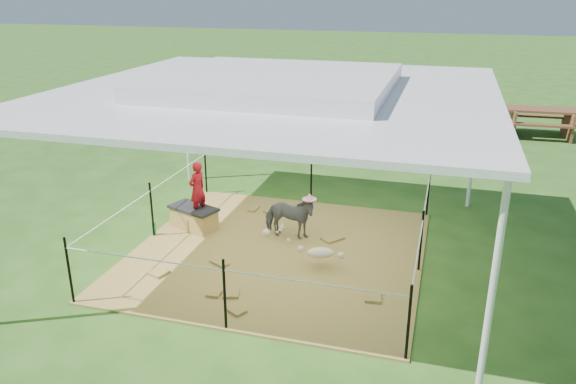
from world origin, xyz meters
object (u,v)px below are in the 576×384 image
(trash_barrel, at_px, (487,143))
(picnic_table_near, at_px, (431,129))
(green_bottle, at_px, (154,229))
(woman, at_px, (197,184))
(distant_person, at_px, (430,121))
(pony, at_px, (289,217))
(straw_bale, at_px, (194,219))
(foal, at_px, (320,251))
(picnic_table_far, at_px, (540,123))

(trash_barrel, relative_size, picnic_table_near, 0.46)
(green_bottle, bearing_deg, woman, 34.70)
(distant_person, bearing_deg, pony, 70.53)
(straw_bale, height_order, pony, pony)
(green_bottle, xyz_separation_m, pony, (2.29, 0.53, 0.27))
(green_bottle, height_order, distant_person, distant_person)
(foal, relative_size, picnic_table_near, 0.55)
(green_bottle, bearing_deg, straw_bale, 39.29)
(green_bottle, xyz_separation_m, picnic_table_near, (4.33, 7.70, 0.24))
(woman, xyz_separation_m, green_bottle, (-0.65, -0.45, -0.74))
(green_bottle, xyz_separation_m, distant_person, (4.27, 8.12, 0.36))
(green_bottle, relative_size, distant_person, 0.23)
(trash_barrel, xyz_separation_m, distant_person, (-1.45, 1.71, 0.08))
(picnic_table_near, relative_size, picnic_table_far, 0.95)
(pony, distance_m, trash_barrel, 6.80)
(picnic_table_far, bearing_deg, picnic_table_near, -155.24)
(pony, bearing_deg, distant_person, -13.49)
(straw_bale, xyz_separation_m, trash_barrel, (5.17, 5.96, 0.21))
(woman, relative_size, green_bottle, 4.32)
(woman, distance_m, green_bottle, 1.08)
(foal, relative_size, picnic_table_far, 0.52)
(straw_bale, relative_size, woman, 0.83)
(green_bottle, bearing_deg, foal, -6.96)
(woman, height_order, pony, woman)
(trash_barrel, relative_size, distant_person, 0.83)
(foal, xyz_separation_m, picnic_table_near, (1.29, 8.07, 0.07))
(straw_bale, bearing_deg, pony, 2.72)
(foal, xyz_separation_m, trash_barrel, (2.68, 6.78, 0.11))
(green_bottle, bearing_deg, trash_barrel, 48.25)
(straw_bale, relative_size, distant_person, 0.81)
(foal, bearing_deg, green_bottle, 156.42)
(pony, distance_m, distant_person, 7.84)
(picnic_table_near, height_order, picnic_table_far, picnic_table_far)
(foal, relative_size, distant_person, 1.01)
(green_bottle, relative_size, picnic_table_far, 0.12)
(picnic_table_far, distance_m, distant_person, 3.19)
(foal, bearing_deg, woman, 144.42)
(straw_bale, xyz_separation_m, distant_person, (3.72, 7.67, 0.29))
(woman, relative_size, pony, 1.08)
(green_bottle, distance_m, pony, 2.36)
(picnic_table_near, bearing_deg, woman, -125.40)
(woman, bearing_deg, picnic_table_far, 163.30)
(woman, xyz_separation_m, distant_person, (3.62, 7.67, -0.38))
(straw_bale, bearing_deg, picnic_table_far, 52.45)
(foal, distance_m, trash_barrel, 7.29)
(trash_barrel, distance_m, picnic_table_far, 3.19)
(trash_barrel, bearing_deg, picnic_table_near, 137.22)
(straw_bale, xyz_separation_m, foal, (2.49, -0.82, 0.10))
(pony, bearing_deg, picnic_table_far, -28.79)
(straw_bale, bearing_deg, green_bottle, -140.71)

